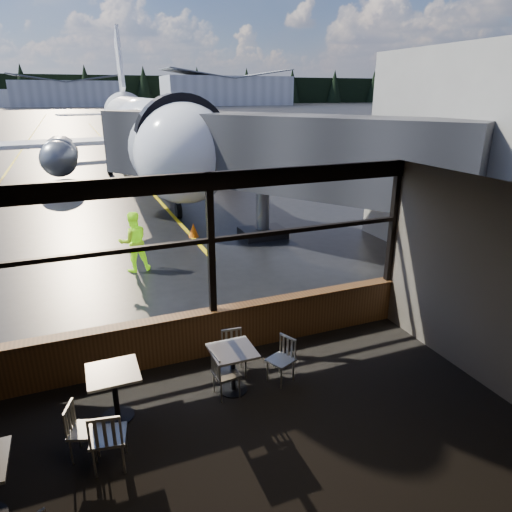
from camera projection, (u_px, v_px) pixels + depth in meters
ground_plane at (73, 113)px, 113.62m from camera, size 520.00×520.00×0.00m
carpet_floor at (279, 462)px, 6.23m from camera, size 8.00×6.00×0.01m
ceiling at (285, 214)px, 5.05m from camera, size 8.00×6.00×0.04m
window_sill at (214, 332)px, 8.70m from camera, size 8.00×0.28×0.90m
window_header at (209, 181)px, 7.72m from camera, size 8.00×0.18×0.30m
mullion_centre at (211, 246)px, 8.11m from camera, size 0.12×0.12×2.60m
mullion_right at (393, 223)px, 9.50m from camera, size 0.12×0.12×2.60m
window_transom at (211, 240)px, 8.08m from camera, size 8.00×0.10×0.08m
airliner at (139, 88)px, 26.61m from camera, size 29.03×34.30×10.12m
jet_bridge at (271, 173)px, 14.10m from camera, size 9.12×11.14×4.86m
cafe_table_near at (233, 370)px, 7.61m from camera, size 0.72×0.72×0.79m
cafe_table_mid at (115, 395)px, 6.96m from camera, size 0.76×0.76×0.83m
chair_near_e at (281, 361)px, 7.85m from camera, size 0.59×0.59×0.83m
chair_near_w at (226, 374)px, 7.47m from camera, size 0.49×0.49×0.83m
chair_near_n at (234, 354)px, 8.03m from camera, size 0.50×0.50×0.84m
chair_mid_s at (109, 437)px, 6.03m from camera, size 0.60×0.60×0.95m
chair_mid_w at (85, 431)px, 6.22m from camera, size 0.58×0.58×0.84m
ground_crew at (134, 242)px, 12.70m from camera, size 0.89×0.73×1.71m
cone_nose at (193, 230)px, 15.92m from camera, size 0.35×0.35×0.49m
terminal_annex at (509, 156)px, 13.55m from camera, size 5.00×7.00×6.00m
hangar_mid at (67, 92)px, 168.68m from camera, size 38.00×15.00×10.00m
hangar_right at (227, 90)px, 183.36m from camera, size 50.00×20.00×12.00m
fuel_tank_b at (7, 98)px, 159.69m from camera, size 8.00×8.00×6.00m
fuel_tank_c at (38, 98)px, 163.21m from camera, size 8.00×8.00×6.00m
treeline at (66, 90)px, 190.17m from camera, size 360.00×3.00×12.00m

